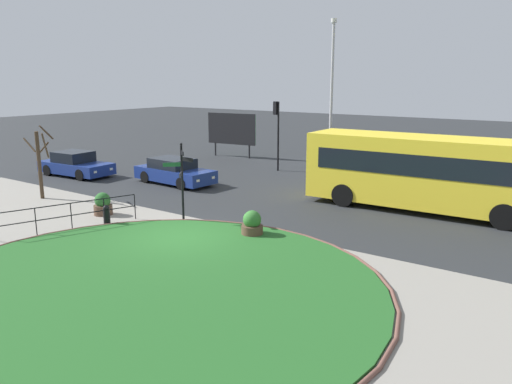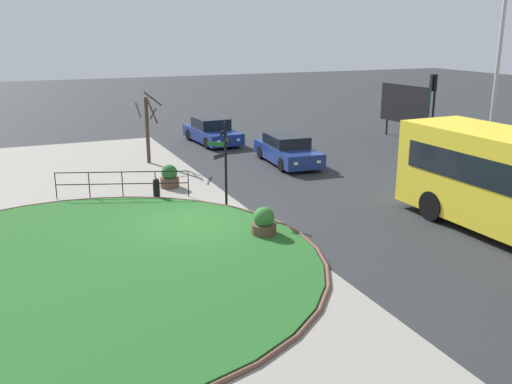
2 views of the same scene
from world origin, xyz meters
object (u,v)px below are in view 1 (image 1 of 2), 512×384
(car_far_lane, at_px, (174,172))
(street_tree_bare, at_px, (40,160))
(bollard_foreground, at_px, (107,215))
(traffic_light_near, at_px, (277,121))
(car_near_lane, at_px, (75,165))
(planter_near_signpost, at_px, (103,205))
(lamppost_tall, at_px, (332,94))
(planter_kerbside, at_px, (252,225))
(bus_yellow, at_px, (427,172))
(billboard_left, at_px, (232,129))
(signpost_directional, at_px, (182,176))

(car_far_lane, relative_size, street_tree_bare, 1.35)
(bollard_foreground, bearing_deg, street_tree_bare, 169.60)
(car_far_lane, xyz_separation_m, traffic_light_near, (2.29, 6.45, 2.38))
(car_near_lane, height_order, planter_near_signpost, car_near_lane)
(bollard_foreground, xyz_separation_m, street_tree_bare, (-5.93, 1.09, 1.40))
(lamppost_tall, height_order, planter_near_signpost, lamppost_tall)
(car_near_lane, distance_m, traffic_light_near, 12.00)
(traffic_light_near, bearing_deg, car_far_lane, 84.06)
(planter_near_signpost, xyz_separation_m, street_tree_bare, (-4.64, 0.24, 1.38))
(bollard_foreground, relative_size, lamppost_tall, 0.09)
(planter_near_signpost, height_order, planter_kerbside, same)
(bus_yellow, xyz_separation_m, traffic_light_near, (-10.35, 4.42, 1.34))
(car_far_lane, height_order, street_tree_bare, street_tree_bare)
(car_far_lane, bearing_deg, planter_kerbside, -26.28)
(bus_yellow, distance_m, traffic_light_near, 11.33)
(bus_yellow, relative_size, car_near_lane, 2.20)
(bollard_foreground, relative_size, bus_yellow, 0.08)
(car_near_lane, relative_size, traffic_light_near, 1.11)
(car_far_lane, distance_m, street_tree_bare, 6.67)
(planter_near_signpost, bearing_deg, billboard_left, 108.85)
(bollard_foreground, bearing_deg, bus_yellow, 44.61)
(bollard_foreground, height_order, billboard_left, billboard_left)
(bus_yellow, xyz_separation_m, planter_near_signpost, (-10.58, -8.31, -1.25))
(planter_kerbside, bearing_deg, planter_near_signpost, -169.70)
(traffic_light_near, xyz_separation_m, lamppost_tall, (3.41, 0.32, 1.60))
(bollard_foreground, relative_size, street_tree_bare, 0.23)
(signpost_directional, relative_size, billboard_left, 0.81)
(car_near_lane, height_order, car_far_lane, car_near_lane)
(car_near_lane, height_order, planter_kerbside, car_near_lane)
(bus_yellow, xyz_separation_m, car_far_lane, (-12.64, -2.04, -1.04))
(planter_near_signpost, bearing_deg, car_near_lane, 150.82)
(car_near_lane, bearing_deg, lamppost_tall, 31.56)
(bus_yellow, height_order, billboard_left, bus_yellow)
(planter_near_signpost, height_order, street_tree_bare, street_tree_bare)
(traffic_light_near, bearing_deg, bollard_foreground, 108.06)
(traffic_light_near, distance_m, lamppost_tall, 3.78)
(car_near_lane, xyz_separation_m, traffic_light_near, (8.53, 8.10, 2.39))
(street_tree_bare, bearing_deg, planter_kerbside, 4.91)
(bus_yellow, bearing_deg, planter_kerbside, -120.93)
(car_near_lane, relative_size, street_tree_bare, 1.33)
(bus_yellow, xyz_separation_m, car_near_lane, (-18.87, -3.68, -1.05))
(car_near_lane, distance_m, street_tree_bare, 5.83)
(lamppost_tall, xyz_separation_m, billboard_left, (-8.90, 2.34, -2.66))
(bus_yellow, bearing_deg, car_near_lane, -170.97)
(signpost_directional, height_order, lamppost_tall, lamppost_tall)
(car_far_lane, bearing_deg, planter_near_signpost, -67.98)
(planter_kerbside, bearing_deg, lamppost_tall, 104.28)
(signpost_directional, distance_m, billboard_left, 16.67)
(signpost_directional, xyz_separation_m, lamppost_tall, (0.26, 11.92, 2.80))
(signpost_directional, relative_size, planter_kerbside, 3.28)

